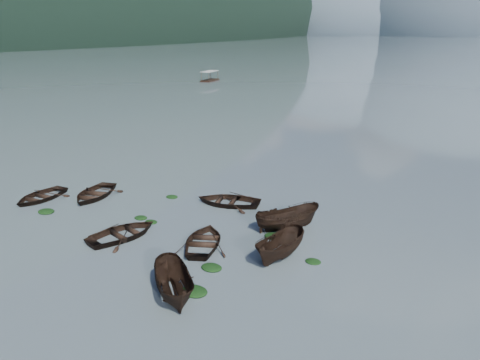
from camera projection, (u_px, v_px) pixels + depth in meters
The scene contains 20 objects.
ground_plane at pixel (123, 279), 24.19m from camera, with size 2400.00×2400.00×0.00m, color #4F5C62.
haze_mtn_a at pixel (358, 33), 886.82m from camera, with size 520.00×520.00×280.00m, color #475666.
haze_mtn_b at pixel (474, 34), 790.85m from camera, with size 520.00×520.00×340.00m, color #475666.
rowboat_0 at pixel (41, 199), 35.37m from camera, with size 3.09×4.33×0.90m, color black.
rowboat_1 at pixel (123, 237), 29.00m from camera, with size 3.24×4.54×0.94m, color black.
rowboat_2 at pixel (175, 297), 22.57m from camera, with size 1.70×4.53×1.75m, color black.
rowboat_3 at pixel (204, 245), 27.97m from camera, with size 3.13×4.38×0.91m, color black.
rowboat_5 at pixel (280, 258), 26.44m from camera, with size 1.62×4.32×1.67m, color black.
rowboat_6 at pixel (95, 197), 35.86m from camera, with size 3.34×4.67×0.97m, color black.
rowboat_7 at pixel (229, 204), 34.40m from camera, with size 3.35×4.69×0.97m, color black.
rowboat_8 at pixel (287, 229), 30.20m from camera, with size 1.68×4.47×1.73m, color black.
weed_clump_0 at pixel (46, 212), 32.86m from camera, with size 1.23×1.00×0.27m, color black.
weed_clump_1 at pixel (151, 223), 31.17m from camera, with size 0.88×0.71×0.19m, color black.
weed_clump_2 at pixel (195, 293), 22.94m from camera, with size 1.36×1.09×0.29m, color black.
weed_clump_3 at pixel (313, 262), 25.92m from camera, with size 0.90×0.76×0.20m, color black.
weed_clump_4 at pixel (212, 269), 25.24m from camera, with size 1.20×0.95×0.25m, color black.
weed_clump_5 at pixel (172, 197), 35.75m from camera, with size 0.96×0.77×0.20m, color black.
weed_clump_6 at pixel (141, 218), 31.85m from camera, with size 0.93×0.77×0.19m, color black.
weed_clump_7 at pixel (274, 237), 28.99m from camera, with size 1.20×0.96×0.26m, color black.
pontoon_left at pixel (210, 81), 112.06m from camera, with size 2.43×5.84×2.24m, color black, non-canonical shape.
Camera 1 is at (16.03, -15.38, 12.43)m, focal length 35.00 mm.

